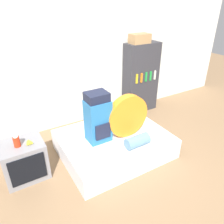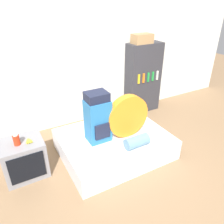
{
  "view_description": "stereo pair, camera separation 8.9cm",
  "coord_description": "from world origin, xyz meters",
  "px_view_note": "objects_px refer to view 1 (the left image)",
  "views": [
    {
      "loc": [
        -1.58,
        -2.01,
        2.39
      ],
      "look_at": [
        -0.04,
        0.59,
        0.8
      ],
      "focal_mm": 35.0,
      "sensor_mm": 36.0,
      "label": 1
    },
    {
      "loc": [
        -1.5,
        -2.05,
        2.39
      ],
      "look_at": [
        -0.04,
        0.59,
        0.8
      ],
      "focal_mm": 35.0,
      "sensor_mm": 36.0,
      "label": 2
    }
  ],
  "objects_px": {
    "backpack": "(98,118)",
    "canister": "(17,141)",
    "tent_bag": "(127,116)",
    "bookshelf": "(141,78)",
    "sleeping_roll": "(137,141)",
    "television": "(24,160)",
    "cardboard_box": "(140,39)"
  },
  "relations": [
    {
      "from": "tent_bag",
      "to": "television",
      "type": "distance_m",
      "value": 1.68
    },
    {
      "from": "sleeping_roll",
      "to": "canister",
      "type": "distance_m",
      "value": 1.73
    },
    {
      "from": "canister",
      "to": "bookshelf",
      "type": "xyz_separation_m",
      "value": [
        2.82,
        0.95,
        0.11
      ]
    },
    {
      "from": "backpack",
      "to": "television",
      "type": "distance_m",
      "value": 1.23
    },
    {
      "from": "sleeping_roll",
      "to": "canister",
      "type": "xyz_separation_m",
      "value": [
        -1.61,
        0.59,
        0.22
      ]
    },
    {
      "from": "backpack",
      "to": "canister",
      "type": "relative_size",
      "value": 4.84
    },
    {
      "from": "tent_bag",
      "to": "sleeping_roll",
      "type": "xyz_separation_m",
      "value": [
        -0.04,
        -0.35,
        -0.26
      ]
    },
    {
      "from": "sleeping_roll",
      "to": "backpack",
      "type": "bearing_deg",
      "value": 132.39
    },
    {
      "from": "tent_bag",
      "to": "canister",
      "type": "xyz_separation_m",
      "value": [
        -1.65,
        0.24,
        -0.04
      ]
    },
    {
      "from": "sleeping_roll",
      "to": "television",
      "type": "distance_m",
      "value": 1.69
    },
    {
      "from": "backpack",
      "to": "tent_bag",
      "type": "height_order",
      "value": "backpack"
    },
    {
      "from": "television",
      "to": "bookshelf",
      "type": "distance_m",
      "value": 2.97
    },
    {
      "from": "bookshelf",
      "to": "tent_bag",
      "type": "bearing_deg",
      "value": -134.59
    },
    {
      "from": "backpack",
      "to": "cardboard_box",
      "type": "relative_size",
      "value": 1.98
    },
    {
      "from": "tent_bag",
      "to": "sleeping_roll",
      "type": "distance_m",
      "value": 0.44
    },
    {
      "from": "canister",
      "to": "bookshelf",
      "type": "bearing_deg",
      "value": 18.67
    },
    {
      "from": "tent_bag",
      "to": "sleeping_roll",
      "type": "relative_size",
      "value": 1.85
    },
    {
      "from": "sleeping_roll",
      "to": "cardboard_box",
      "type": "relative_size",
      "value": 0.94
    },
    {
      "from": "tent_bag",
      "to": "bookshelf",
      "type": "relative_size",
      "value": 0.46
    },
    {
      "from": "canister",
      "to": "cardboard_box",
      "type": "xyz_separation_m",
      "value": [
        2.71,
        0.93,
        0.98
      ]
    },
    {
      "from": "backpack",
      "to": "canister",
      "type": "height_order",
      "value": "backpack"
    },
    {
      "from": "sleeping_roll",
      "to": "bookshelf",
      "type": "xyz_separation_m",
      "value": [
        1.21,
        1.54,
        0.34
      ]
    },
    {
      "from": "bookshelf",
      "to": "cardboard_box",
      "type": "bearing_deg",
      "value": -166.54
    },
    {
      "from": "backpack",
      "to": "sleeping_roll",
      "type": "xyz_separation_m",
      "value": [
        0.43,
        -0.47,
        -0.3
      ]
    },
    {
      "from": "cardboard_box",
      "to": "backpack",
      "type": "bearing_deg",
      "value": -145.7
    },
    {
      "from": "sleeping_roll",
      "to": "bookshelf",
      "type": "relative_size",
      "value": 0.25
    },
    {
      "from": "cardboard_box",
      "to": "television",
      "type": "bearing_deg",
      "value": -161.56
    },
    {
      "from": "sleeping_roll",
      "to": "television",
      "type": "height_order",
      "value": "television"
    },
    {
      "from": "television",
      "to": "bookshelf",
      "type": "xyz_separation_m",
      "value": [
        2.78,
        0.92,
        0.48
      ]
    },
    {
      "from": "television",
      "to": "cardboard_box",
      "type": "bearing_deg",
      "value": 18.44
    },
    {
      "from": "backpack",
      "to": "canister",
      "type": "bearing_deg",
      "value": 174.37
    },
    {
      "from": "sleeping_roll",
      "to": "canister",
      "type": "bearing_deg",
      "value": 160.02
    }
  ]
}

